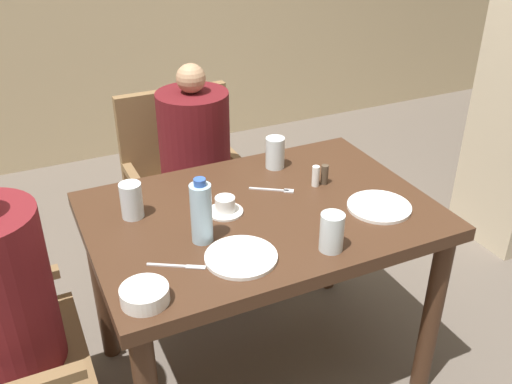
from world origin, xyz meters
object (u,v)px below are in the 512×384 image
Objects in this scene: diner_in_left_chair at (8,327)px; bowl_small at (145,295)px; plate_main_right at (241,257)px; chair_far_side at (187,181)px; glass_tall_mid at (332,232)px; diner_in_far_chair at (197,177)px; glass_tall_near at (131,200)px; water_bottle at (201,212)px; plate_main_left at (379,207)px; teacup_with_saucer at (225,207)px; glass_tall_far at (275,153)px.

bowl_small is at bearing -39.52° from diner_in_left_chair.
bowl_small is at bearing -167.46° from plate_main_right.
chair_far_side is 7.07× the size of glass_tall_mid.
diner_in_far_chair is 0.74m from glass_tall_near.
water_bottle reaches higher than chair_far_side.
plate_main_left is at bearing 26.23° from glass_tall_mid.
diner_in_left_chair is 0.79m from teacup_with_saucer.
bowl_small is at bearing 179.85° from glass_tall_mid.
chair_far_side is at bearing 90.00° from diner_in_far_chair.
plate_main_right is (0.70, -0.24, 0.21)m from diner_in_left_chair.
plate_main_right is 0.19m from water_bottle.
teacup_with_saucer is 0.41m from glass_tall_mid.
glass_tall_mid is (-0.29, -0.14, 0.06)m from plate_main_left.
plate_main_right is at bearing -63.90° from water_bottle.
glass_tall_near is at bearing 138.25° from glass_tall_mid.
chair_far_side is 0.69m from glass_tall_far.
diner_in_far_chair is (0.88, 0.69, 0.00)m from diner_in_left_chair.
diner_in_far_chair is at bearing 38.28° from diner_in_left_chair.
teacup_with_saucer is 0.99× the size of glass_tall_near.
diner_in_left_chair is at bearing 140.48° from bowl_small.
diner_in_left_chair is 4.88× the size of plate_main_right.
teacup_with_saucer is 0.92× the size of bowl_small.
teacup_with_saucer is at bearing 2.59° from diner_in_left_chair.
diner_in_far_chair is 0.88m from water_bottle.
diner_in_left_chair is at bearing -136.25° from chair_far_side.
plate_main_right is 0.64m from glass_tall_far.
glass_tall_mid is 1.00× the size of glass_tall_far.
bowl_small is at bearing -113.64° from chair_far_side.
diner_in_left_chair reaches higher than chair_far_side.
diner_in_far_chair is 4.90× the size of plate_main_left.
glass_tall_far is at bearing 53.82° from plate_main_right.
chair_far_side and glass_tall_near have the same top height.
glass_tall_mid reaches higher than teacup_with_saucer.
plate_main_right is at bearing 12.54° from bowl_small.
water_bottle is at bearing -140.42° from glass_tall_far.
plate_main_left is (0.38, -1.01, 0.30)m from chair_far_side.
glass_tall_far is at bearing 112.73° from plate_main_left.
teacup_with_saucer is at bearing -98.60° from chair_far_side.
bowl_small is at bearing -100.48° from glass_tall_near.
diner_in_far_chair is 8.74× the size of glass_tall_mid.
water_bottle reaches higher than bowl_small.
teacup_with_saucer is (0.76, 0.03, 0.23)m from diner_in_left_chair.
plate_main_left is at bearing -21.92° from teacup_with_saucer.
diner_in_far_chair reaches higher than plate_main_right.
water_bottle is (-0.13, -0.13, 0.08)m from teacup_with_saucer.
plate_main_left is at bearing -69.24° from chair_far_side.
chair_far_side and glass_tall_mid have the same top height.
bowl_small is (-0.50, -1.15, 0.32)m from chair_far_side.
plate_main_left is at bearing 9.01° from bowl_small.
water_bottle is 1.77× the size of glass_tall_near.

